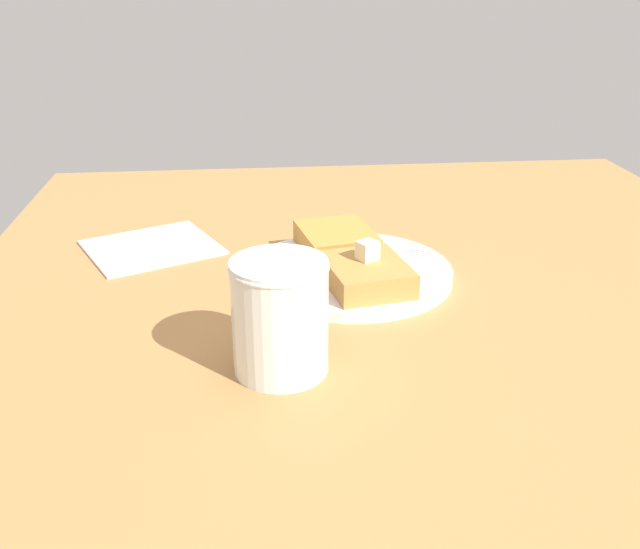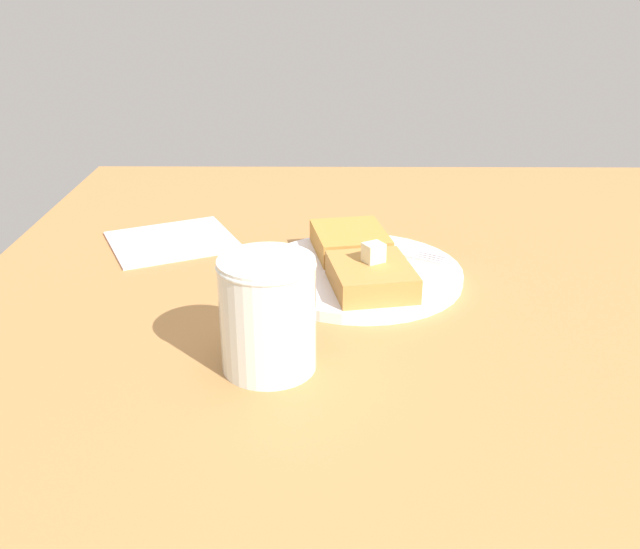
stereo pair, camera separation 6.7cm
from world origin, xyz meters
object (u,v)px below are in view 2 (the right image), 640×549
Objects in this scene: plate at (360,273)px; syrup_jar at (268,320)px; fork at (387,249)px; napkin at (173,241)px.

plate is 2.25× the size of syrup_jar.
syrup_jar reaches higher than fork.
syrup_jar is at bearing 153.59° from fork.
syrup_jar reaches higher than plate.
plate is 20.55cm from syrup_jar.
syrup_jar is at bearing -154.26° from napkin.
fork is 26.79cm from syrup_jar.
plate is at bearing -115.64° from napkin.
plate reaches higher than napkin.
fork is at bearing -26.41° from syrup_jar.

